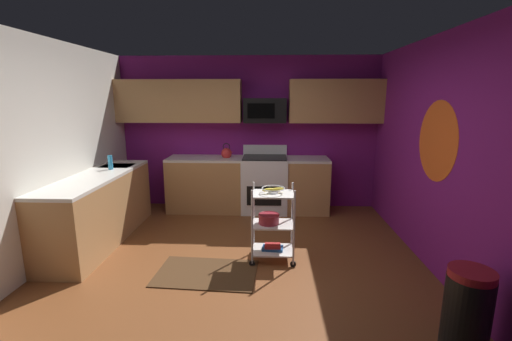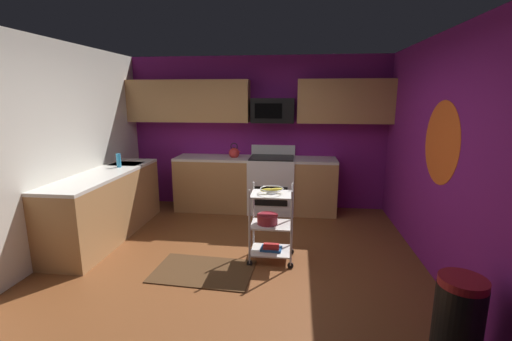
{
  "view_description": "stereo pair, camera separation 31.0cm",
  "coord_description": "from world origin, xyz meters",
  "px_view_note": "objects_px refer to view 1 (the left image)",
  "views": [
    {
      "loc": [
        0.39,
        -3.62,
        1.93
      ],
      "look_at": [
        0.21,
        0.48,
        1.05
      ],
      "focal_mm": 24.32,
      "sensor_mm": 36.0,
      "label": 1
    },
    {
      "loc": [
        0.7,
        -3.59,
        1.93
      ],
      "look_at": [
        0.21,
        0.48,
        1.05
      ],
      "focal_mm": 24.32,
      "sensor_mm": 36.0,
      "label": 2
    }
  ],
  "objects_px": {
    "oven_range": "(264,183)",
    "microwave": "(265,110)",
    "dish_soap_bottle": "(110,162)",
    "trash_can": "(467,310)",
    "rolling_cart": "(273,224)",
    "book_stack": "(273,247)",
    "kettle": "(227,153)",
    "mixing_bowl_large": "(269,219)",
    "fruit_bowl": "(273,189)"
  },
  "relations": [
    {
      "from": "rolling_cart",
      "to": "dish_soap_bottle",
      "type": "xyz_separation_m",
      "value": [
        -2.29,
        0.81,
        0.57
      ]
    },
    {
      "from": "dish_soap_bottle",
      "to": "microwave",
      "type": "bearing_deg",
      "value": 27.88
    },
    {
      "from": "rolling_cart",
      "to": "dish_soap_bottle",
      "type": "height_order",
      "value": "dish_soap_bottle"
    },
    {
      "from": "rolling_cart",
      "to": "book_stack",
      "type": "relative_size",
      "value": 3.52
    },
    {
      "from": "book_stack",
      "to": "kettle",
      "type": "bearing_deg",
      "value": 112.82
    },
    {
      "from": "microwave",
      "to": "trash_can",
      "type": "relative_size",
      "value": 1.06
    },
    {
      "from": "rolling_cart",
      "to": "trash_can",
      "type": "xyz_separation_m",
      "value": [
        1.48,
        -1.44,
        -0.12
      ]
    },
    {
      "from": "microwave",
      "to": "dish_soap_bottle",
      "type": "height_order",
      "value": "microwave"
    },
    {
      "from": "book_stack",
      "to": "trash_can",
      "type": "xyz_separation_m",
      "value": [
        1.48,
        -1.44,
        0.17
      ]
    },
    {
      "from": "oven_range",
      "to": "microwave",
      "type": "xyz_separation_m",
      "value": [
        -0.0,
        0.1,
        1.22
      ]
    },
    {
      "from": "book_stack",
      "to": "trash_can",
      "type": "bearing_deg",
      "value": -44.18
    },
    {
      "from": "mixing_bowl_large",
      "to": "kettle",
      "type": "distance_m",
      "value": 2.04
    },
    {
      "from": "kettle",
      "to": "fruit_bowl",
      "type": "bearing_deg",
      "value": -67.18
    },
    {
      "from": "rolling_cart",
      "to": "mixing_bowl_large",
      "type": "relative_size",
      "value": 3.63
    },
    {
      "from": "book_stack",
      "to": "kettle",
      "type": "relative_size",
      "value": 0.98
    },
    {
      "from": "fruit_bowl",
      "to": "kettle",
      "type": "distance_m",
      "value": 2.0
    },
    {
      "from": "microwave",
      "to": "kettle",
      "type": "bearing_deg",
      "value": -170.37
    },
    {
      "from": "oven_range",
      "to": "book_stack",
      "type": "relative_size",
      "value": 4.24
    },
    {
      "from": "microwave",
      "to": "mixing_bowl_large",
      "type": "bearing_deg",
      "value": -87.42
    },
    {
      "from": "microwave",
      "to": "mixing_bowl_large",
      "type": "relative_size",
      "value": 2.78
    },
    {
      "from": "dish_soap_bottle",
      "to": "fruit_bowl",
      "type": "bearing_deg",
      "value": -19.58
    },
    {
      "from": "rolling_cart",
      "to": "dish_soap_bottle",
      "type": "distance_m",
      "value": 2.49
    },
    {
      "from": "oven_range",
      "to": "rolling_cart",
      "type": "relative_size",
      "value": 1.2
    },
    {
      "from": "rolling_cart",
      "to": "mixing_bowl_large",
      "type": "distance_m",
      "value": 0.08
    },
    {
      "from": "book_stack",
      "to": "kettle",
      "type": "xyz_separation_m",
      "value": [
        -0.78,
        1.84,
        0.84
      ]
    },
    {
      "from": "oven_range",
      "to": "trash_can",
      "type": "xyz_separation_m",
      "value": [
        1.62,
        -3.29,
        -0.15
      ]
    },
    {
      "from": "microwave",
      "to": "fruit_bowl",
      "type": "relative_size",
      "value": 2.57
    },
    {
      "from": "fruit_bowl",
      "to": "mixing_bowl_large",
      "type": "xyz_separation_m",
      "value": [
        -0.05,
        0.0,
        -0.36
      ]
    },
    {
      "from": "rolling_cart",
      "to": "microwave",
      "type": "bearing_deg",
      "value": 94.0
    },
    {
      "from": "kettle",
      "to": "dish_soap_bottle",
      "type": "distance_m",
      "value": 1.83
    },
    {
      "from": "kettle",
      "to": "trash_can",
      "type": "relative_size",
      "value": 0.4
    },
    {
      "from": "oven_range",
      "to": "trash_can",
      "type": "height_order",
      "value": "oven_range"
    },
    {
      "from": "rolling_cart",
      "to": "fruit_bowl",
      "type": "height_order",
      "value": "rolling_cart"
    },
    {
      "from": "book_stack",
      "to": "dish_soap_bottle",
      "type": "height_order",
      "value": "dish_soap_bottle"
    },
    {
      "from": "microwave",
      "to": "book_stack",
      "type": "relative_size",
      "value": 2.7
    },
    {
      "from": "mixing_bowl_large",
      "to": "dish_soap_bottle",
      "type": "xyz_separation_m",
      "value": [
        -2.24,
        0.81,
        0.5
      ]
    },
    {
      "from": "rolling_cart",
      "to": "book_stack",
      "type": "xyz_separation_m",
      "value": [
        0.0,
        0.0,
        -0.29
      ]
    },
    {
      "from": "rolling_cart",
      "to": "dish_soap_bottle",
      "type": "relative_size",
      "value": 4.57
    },
    {
      "from": "fruit_bowl",
      "to": "book_stack",
      "type": "height_order",
      "value": "fruit_bowl"
    },
    {
      "from": "microwave",
      "to": "mixing_bowl_large",
      "type": "xyz_separation_m",
      "value": [
        0.09,
        -1.95,
        -1.18
      ]
    },
    {
      "from": "oven_range",
      "to": "book_stack",
      "type": "height_order",
      "value": "oven_range"
    },
    {
      "from": "mixing_bowl_large",
      "to": "kettle",
      "type": "relative_size",
      "value": 0.95
    },
    {
      "from": "microwave",
      "to": "book_stack",
      "type": "distance_m",
      "value": 2.49
    },
    {
      "from": "fruit_bowl",
      "to": "kettle",
      "type": "relative_size",
      "value": 1.03
    },
    {
      "from": "kettle",
      "to": "book_stack",
      "type": "bearing_deg",
      "value": -67.18
    },
    {
      "from": "oven_range",
      "to": "kettle",
      "type": "distance_m",
      "value": 0.82
    },
    {
      "from": "rolling_cart",
      "to": "kettle",
      "type": "height_order",
      "value": "kettle"
    },
    {
      "from": "dish_soap_bottle",
      "to": "trash_can",
      "type": "distance_m",
      "value": 4.44
    },
    {
      "from": "rolling_cart",
      "to": "trash_can",
      "type": "height_order",
      "value": "rolling_cart"
    },
    {
      "from": "oven_range",
      "to": "dish_soap_bottle",
      "type": "relative_size",
      "value": 5.5
    }
  ]
}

